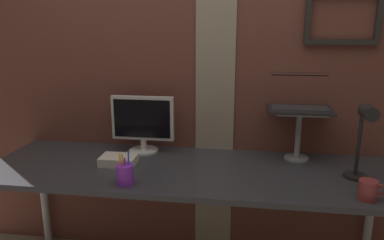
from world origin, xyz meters
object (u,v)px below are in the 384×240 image
object	(u,v)px
desk_lamp	(363,134)
laptop	(299,100)
monitor	(143,121)
pen_cup	(125,174)
coffee_mug	(368,190)

from	to	relation	value
desk_lamp	laptop	bearing A→B (deg)	127.17
monitor	laptop	xyz separation A→B (m)	(0.93, 0.07, 0.15)
laptop	desk_lamp	distance (m)	0.45
laptop	pen_cup	xyz separation A→B (m)	(-0.89, -0.56, -0.29)
coffee_mug	monitor	bearing A→B (deg)	157.48
pen_cup	monitor	bearing A→B (deg)	95.05
monitor	laptop	distance (m)	0.95
monitor	coffee_mug	bearing A→B (deg)	-22.52
monitor	desk_lamp	size ratio (longest dim) A/B	0.96
desk_lamp	coffee_mug	distance (m)	0.29
laptop	pen_cup	world-z (taller)	laptop
desk_lamp	coffee_mug	xyz separation A→B (m)	(-0.01, -0.20, -0.20)
desk_lamp	coffee_mug	size ratio (longest dim) A/B	3.31
laptop	pen_cup	distance (m)	1.09
monitor	coffee_mug	xyz separation A→B (m)	(1.19, -0.49, -0.15)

